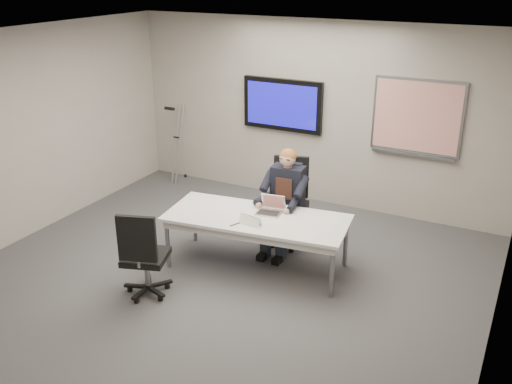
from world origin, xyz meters
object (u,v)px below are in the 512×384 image
at_px(seated_person, 282,212).
at_px(laptop, 271,208).
at_px(conference_table, 257,222).
at_px(office_chair_far, 289,217).
at_px(office_chair_near, 145,269).

distance_m(seated_person, laptop, 0.39).
bearing_deg(seated_person, conference_table, -104.75).
xyz_separation_m(conference_table, seated_person, (0.09, 0.53, -0.06)).
distance_m(office_chair_far, office_chair_near, 2.15).
relative_size(conference_table, laptop, 7.04).
relative_size(conference_table, office_chair_near, 2.16).
bearing_deg(seated_person, office_chair_near, -123.00).
bearing_deg(conference_table, office_chair_near, -132.05).
bearing_deg(office_chair_near, office_chair_far, -133.13).
distance_m(office_chair_far, laptop, 0.70).
height_order(office_chair_far, office_chair_near, office_chair_far).
bearing_deg(office_chair_far, seated_person, -104.14).
relative_size(seated_person, laptop, 4.13).
height_order(office_chair_near, seated_person, seated_person).
height_order(seated_person, laptop, seated_person).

